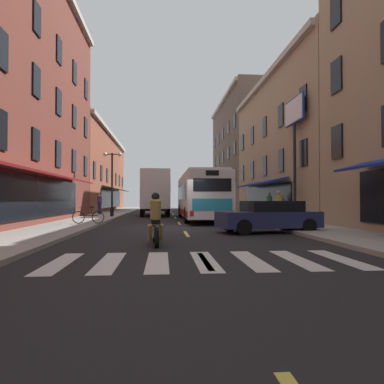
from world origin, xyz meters
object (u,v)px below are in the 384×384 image
at_px(bicycle_near, 88,217).
at_px(pedestrian_rear, 282,207).
at_px(pedestrian_near, 100,204).
at_px(transit_bus, 200,196).
at_px(billboard_sign, 294,127).
at_px(pedestrian_far, 278,207).
at_px(box_truck, 155,193).
at_px(sedan_mid, 269,216).
at_px(sedan_near, 158,205).
at_px(motorcycle_rider, 155,222).
at_px(street_lamp_twin, 112,181).
at_px(pedestrian_mid, 269,205).

bearing_deg(bicycle_near, pedestrian_rear, 10.87).
relative_size(bicycle_near, pedestrian_near, 0.98).
distance_m(transit_bus, pedestrian_rear, 5.68).
xyz_separation_m(billboard_sign, pedestrian_far, (-1.94, -2.66, -4.83)).
xyz_separation_m(pedestrian_near, pedestrian_rear, (13.02, -10.03, -0.09)).
xyz_separation_m(box_truck, sedan_mid, (5.25, -16.13, -1.28)).
relative_size(sedan_near, bicycle_near, 2.61).
bearing_deg(billboard_sign, transit_bus, 146.69).
relative_size(motorcycle_rider, street_lamp_twin, 0.42).
bearing_deg(pedestrian_mid, motorcycle_rider, -162.25).
distance_m(transit_bus, pedestrian_far, 7.17).
bearing_deg(sedan_mid, pedestrian_near, 121.31).
bearing_deg(transit_bus, billboard_sign, -33.31).
relative_size(box_truck, pedestrian_rear, 4.35).
bearing_deg(pedestrian_mid, sedan_mid, -149.14).
bearing_deg(transit_bus, box_truck, 116.17).
height_order(transit_bus, bicycle_near, transit_bus).
distance_m(motorcycle_rider, pedestrian_far, 9.43).
bearing_deg(pedestrian_rear, street_lamp_twin, -171.21).
relative_size(pedestrian_mid, street_lamp_twin, 0.36).
xyz_separation_m(pedestrian_near, pedestrian_far, (11.65, -13.42, -0.01)).
bearing_deg(street_lamp_twin, billboard_sign, -28.72).
bearing_deg(pedestrian_far, pedestrian_near, 83.40).
bearing_deg(box_truck, billboard_sign, -49.60).
bearing_deg(motorcycle_rider, street_lamp_twin, 102.74).
relative_size(pedestrian_rear, street_lamp_twin, 0.33).
bearing_deg(transit_bus, motorcycle_rider, -102.09).
bearing_deg(street_lamp_twin, pedestrian_near, 111.49).
distance_m(transit_bus, street_lamp_twin, 7.23).
xyz_separation_m(bicycle_near, pedestrian_rear, (11.46, 2.20, 0.47)).
xyz_separation_m(transit_bus, pedestrian_mid, (4.94, -0.03, -0.61)).
distance_m(billboard_sign, transit_bus, 7.74).
distance_m(sedan_near, sedan_mid, 27.92).
distance_m(transit_bus, motorcycle_rider, 13.55).
bearing_deg(box_truck, sedan_mid, -71.96).
distance_m(sedan_mid, pedestrian_near, 19.50).
distance_m(pedestrian_far, pedestrian_rear, 3.65).
height_order(bicycle_near, pedestrian_mid, pedestrian_mid).
bearing_deg(pedestrian_near, box_truck, -21.11).
distance_m(box_truck, pedestrian_mid, 10.63).
height_order(pedestrian_near, pedestrian_far, pedestrian_far).
height_order(pedestrian_mid, street_lamp_twin, street_lamp_twin).
xyz_separation_m(sedan_near, sedan_mid, (5.15, -27.44, -0.02)).
relative_size(sedan_near, pedestrian_mid, 2.48).
xyz_separation_m(billboard_sign, motorcycle_rider, (-8.26, -9.65, -5.18)).
distance_m(billboard_sign, bicycle_near, 13.27).
bearing_deg(pedestrian_rear, sedan_mid, -77.63).
bearing_deg(bicycle_near, sedan_near, 81.51).
bearing_deg(pedestrian_near, transit_bus, -56.30).
distance_m(pedestrian_near, pedestrian_far, 17.77).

